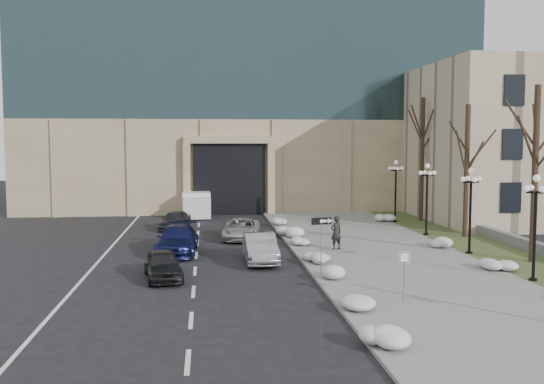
{
  "coord_description": "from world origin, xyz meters",
  "views": [
    {
      "loc": [
        -5.95,
        -18.73,
        6.21
      ],
      "look_at": [
        -2.45,
        13.13,
        3.5
      ],
      "focal_mm": 40.0,
      "sensor_mm": 36.0,
      "label": 1
    }
  ],
  "objects_px": {
    "box_truck": "(196,204)",
    "lamppost_b": "(471,199)",
    "one_way_sign": "(325,228)",
    "pedestrian": "(336,233)",
    "car_c": "(177,240)",
    "car_d": "(241,229)",
    "lamppost_a": "(535,213)",
    "car_b": "(260,248)",
    "keep_sign": "(404,266)",
    "lamppost_c": "(427,189)",
    "car_e": "(175,220)",
    "lamppost_d": "(396,183)",
    "car_a": "(163,265)"
  },
  "relations": [
    {
      "from": "box_truck",
      "to": "lamppost_b",
      "type": "bearing_deg",
      "value": -54.41
    },
    {
      "from": "one_way_sign",
      "to": "pedestrian",
      "type": "bearing_deg",
      "value": 65.28
    },
    {
      "from": "car_c",
      "to": "one_way_sign",
      "type": "height_order",
      "value": "one_way_sign"
    },
    {
      "from": "car_d",
      "to": "lamppost_a",
      "type": "xyz_separation_m",
      "value": [
        12.04,
        -13.21,
        2.42
      ]
    },
    {
      "from": "car_b",
      "to": "keep_sign",
      "type": "relative_size",
      "value": 2.19
    },
    {
      "from": "car_b",
      "to": "one_way_sign",
      "type": "height_order",
      "value": "one_way_sign"
    },
    {
      "from": "car_b",
      "to": "lamppost_c",
      "type": "bearing_deg",
      "value": 31.56
    },
    {
      "from": "car_b",
      "to": "car_e",
      "type": "distance_m",
      "value": 13.12
    },
    {
      "from": "keep_sign",
      "to": "lamppost_a",
      "type": "distance_m",
      "value": 7.57
    },
    {
      "from": "one_way_sign",
      "to": "lamppost_a",
      "type": "height_order",
      "value": "lamppost_a"
    },
    {
      "from": "car_c",
      "to": "car_d",
      "type": "height_order",
      "value": "car_c"
    },
    {
      "from": "car_c",
      "to": "keep_sign",
      "type": "relative_size",
      "value": 2.55
    },
    {
      "from": "pedestrian",
      "to": "lamppost_d",
      "type": "bearing_deg",
      "value": -143.42
    },
    {
      "from": "car_c",
      "to": "lamppost_d",
      "type": "relative_size",
      "value": 1.09
    },
    {
      "from": "car_d",
      "to": "lamppost_c",
      "type": "distance_m",
      "value": 12.28
    },
    {
      "from": "car_d",
      "to": "box_truck",
      "type": "height_order",
      "value": "box_truck"
    },
    {
      "from": "lamppost_c",
      "to": "lamppost_d",
      "type": "relative_size",
      "value": 1.0
    },
    {
      "from": "lamppost_b",
      "to": "lamppost_c",
      "type": "distance_m",
      "value": 6.5
    },
    {
      "from": "car_c",
      "to": "one_way_sign",
      "type": "distance_m",
      "value": 9.51
    },
    {
      "from": "car_a",
      "to": "car_c",
      "type": "height_order",
      "value": "car_c"
    },
    {
      "from": "one_way_sign",
      "to": "box_truck",
      "type": "bearing_deg",
      "value": 97.42
    },
    {
      "from": "box_truck",
      "to": "car_e",
      "type": "bearing_deg",
      "value": -102.32
    },
    {
      "from": "car_b",
      "to": "lamppost_b",
      "type": "height_order",
      "value": "lamppost_b"
    },
    {
      "from": "keep_sign",
      "to": "pedestrian",
      "type": "bearing_deg",
      "value": 89.09
    },
    {
      "from": "car_e",
      "to": "one_way_sign",
      "type": "relative_size",
      "value": 1.44
    },
    {
      "from": "car_c",
      "to": "pedestrian",
      "type": "xyz_separation_m",
      "value": [
        8.86,
        -0.25,
        0.31
      ]
    },
    {
      "from": "car_e",
      "to": "lamppost_b",
      "type": "xyz_separation_m",
      "value": [
        16.44,
        -11.41,
        2.41
      ]
    },
    {
      "from": "car_a",
      "to": "pedestrian",
      "type": "bearing_deg",
      "value": 23.74
    },
    {
      "from": "car_b",
      "to": "car_c",
      "type": "height_order",
      "value": "car_c"
    },
    {
      "from": "car_b",
      "to": "box_truck",
      "type": "distance_m",
      "value": 20.29
    },
    {
      "from": "car_a",
      "to": "box_truck",
      "type": "xyz_separation_m",
      "value": [
        1.1,
        23.26,
        0.34
      ]
    },
    {
      "from": "pedestrian",
      "to": "lamppost_b",
      "type": "distance_m",
      "value": 7.51
    },
    {
      "from": "car_e",
      "to": "lamppost_c",
      "type": "distance_m",
      "value": 17.32
    },
    {
      "from": "car_e",
      "to": "keep_sign",
      "type": "height_order",
      "value": "keep_sign"
    },
    {
      "from": "car_e",
      "to": "lamppost_c",
      "type": "relative_size",
      "value": 0.82
    },
    {
      "from": "car_b",
      "to": "box_truck",
      "type": "bearing_deg",
      "value": 99.51
    },
    {
      "from": "pedestrian",
      "to": "one_way_sign",
      "type": "height_order",
      "value": "one_way_sign"
    },
    {
      "from": "car_c",
      "to": "keep_sign",
      "type": "xyz_separation_m",
      "value": [
        9.01,
        -11.55,
        0.75
      ]
    },
    {
      "from": "lamppost_a",
      "to": "lamppost_b",
      "type": "distance_m",
      "value": 6.5
    },
    {
      "from": "keep_sign",
      "to": "lamppost_c",
      "type": "distance_m",
      "value": 17.36
    },
    {
      "from": "car_b",
      "to": "box_truck",
      "type": "relative_size",
      "value": 0.69
    },
    {
      "from": "car_d",
      "to": "lamppost_d",
      "type": "distance_m",
      "value": 13.8
    },
    {
      "from": "one_way_sign",
      "to": "car_a",
      "type": "bearing_deg",
      "value": 172.05
    },
    {
      "from": "car_a",
      "to": "car_e",
      "type": "relative_size",
      "value": 0.99
    },
    {
      "from": "car_b",
      "to": "lamppost_d",
      "type": "distance_m",
      "value": 18.09
    },
    {
      "from": "car_d",
      "to": "lamppost_c",
      "type": "bearing_deg",
      "value": 5.94
    },
    {
      "from": "car_a",
      "to": "pedestrian",
      "type": "height_order",
      "value": "pedestrian"
    },
    {
      "from": "pedestrian",
      "to": "lamppost_c",
      "type": "relative_size",
      "value": 0.4
    },
    {
      "from": "keep_sign",
      "to": "car_c",
      "type": "bearing_deg",
      "value": 126.27
    },
    {
      "from": "car_c",
      "to": "car_d",
      "type": "relative_size",
      "value": 1.1
    }
  ]
}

